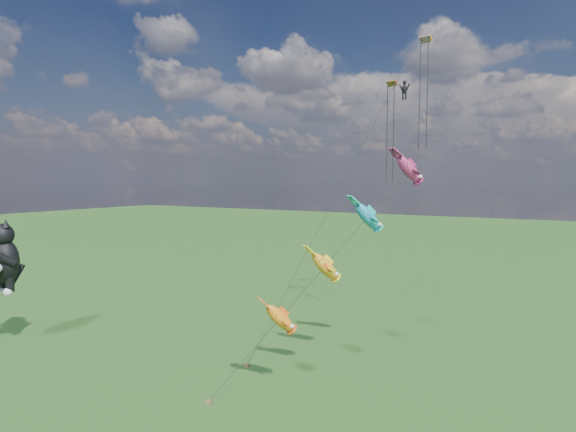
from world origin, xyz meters
The scene contains 4 objects.
ground centered at (0.00, 0.00, 0.00)m, with size 300.00×300.00×0.00m, color #134010.
cat_kite_rig centered at (-3.98, -3.42, 7.16)m, with size 2.97×4.26×10.15m.
fish_windsock_rig centered at (21.62, 3.99, 9.23)m, with size 10.62×12.07×16.45m.
parafoil_rig centered at (21.28, 16.19, 20.06)m, with size 8.89×15.66×26.12m.
Camera 1 is at (33.66, -23.91, 13.23)m, focal length 30.00 mm.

